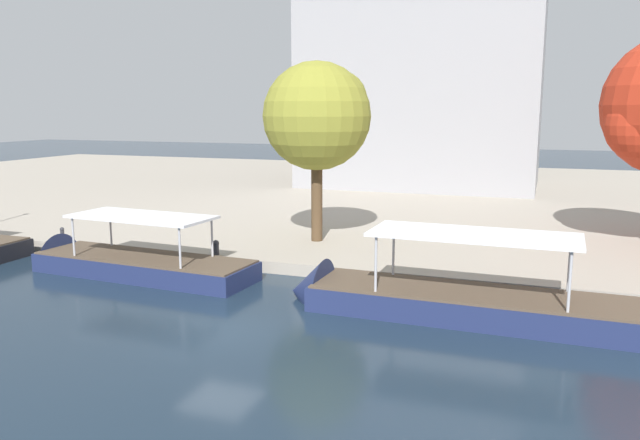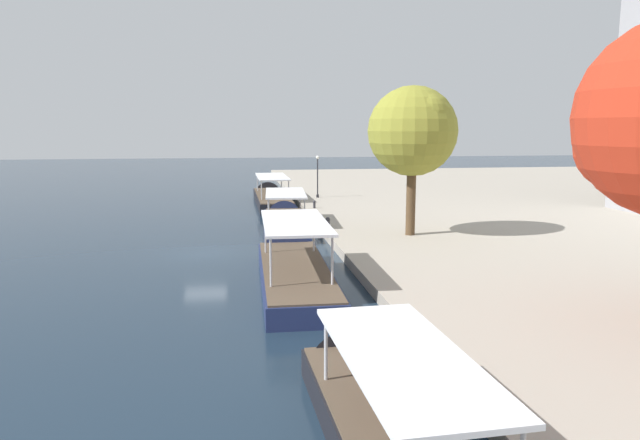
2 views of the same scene
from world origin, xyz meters
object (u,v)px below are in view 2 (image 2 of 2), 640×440
Objects in this scene: tree_2 at (414,131)px; tour_boat_2 at (293,273)px; tour_boat_3 at (388,436)px; mooring_bollard_0 at (328,222)px; tour_boat_1 at (285,224)px; tour_boat_0 at (272,200)px; mooring_bollard_1 at (314,204)px; lamp_post at (318,174)px.

tour_boat_2 is at bearing -47.16° from tree_2.
tour_boat_3 is 1.24× the size of tree_2.
tour_boat_2 is 12.16m from mooring_bollard_0.
mooring_bollard_0 is (3.30, 2.69, 0.65)m from tour_boat_1.
tour_boat_0 is at bearing -0.41° from tour_boat_2.
mooring_bollard_1 is at bearing 177.59° from mooring_bollard_0.
tour_boat_1 is (14.82, 0.07, 0.02)m from tour_boat_0.
lamp_post reaches higher than tour_boat_1.
mooring_bollard_0 is at bearing -8.61° from tour_boat_3.
tour_boat_3 is 26.94m from mooring_bollard_0.
mooring_bollard_0 is 17.47m from lamp_post.
tour_boat_2 is 18.05× the size of mooring_bollard_0.
lamp_post is (-17.27, 1.79, 1.96)m from mooring_bollard_0.
tour_boat_2 is (14.89, -0.94, 0.10)m from tour_boat_1.
tour_boat_0 is at bearing -159.12° from mooring_bollard_1.
tour_boat_3 is at bearing -176.76° from tour_boat_1.
mooring_bollard_0 is at bearing -2.41° from mooring_bollard_1.
lamp_post reaches higher than tour_boat_0.
tree_2 is at bearing -128.46° from tour_boat_1.
tour_boat_0 is 5.32m from lamp_post.
tree_2 reaches higher than lamp_post.
tour_boat_1 is 14.92m from tour_boat_2.
tour_boat_0 is at bearing -100.51° from lamp_post.
mooring_bollard_0 is 0.18× the size of lamp_post.
mooring_bollard_1 is (-21.38, 4.04, 0.52)m from tour_boat_2.
tree_2 is (13.42, 4.54, 6.34)m from mooring_bollard_1.
tour_boat_3 is at bearing -6.13° from lamp_post.
mooring_bollard_0 is at bearing -16.13° from tour_boat_2.
tour_boat_2 is 21.77m from mooring_bollard_1.
tour_boat_1 is 1.02× the size of tour_boat_3.
tour_boat_3 is 17.53× the size of mooring_bollard_1.
tour_boat_3 is (30.07, -0.24, -0.05)m from tour_boat_1.
lamp_post is at bearing -14.11° from tour_boat_1.
tour_boat_1 reaches higher than mooring_bollard_0.
mooring_bollard_1 is at bearing -10.46° from lamp_post.
tour_boat_0 is 44.89m from tour_boat_3.
tour_boat_1 is 30.07m from tour_boat_3.
tour_boat_0 reaches higher than tour_boat_3.
tour_boat_3 is at bearing -6.25° from mooring_bollard_0.
tour_boat_0 reaches higher than mooring_bollard_1.
tour_boat_1 is at bearing -25.57° from mooring_bollard_1.
tour_boat_3 is at bearing -176.11° from tour_boat_2.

